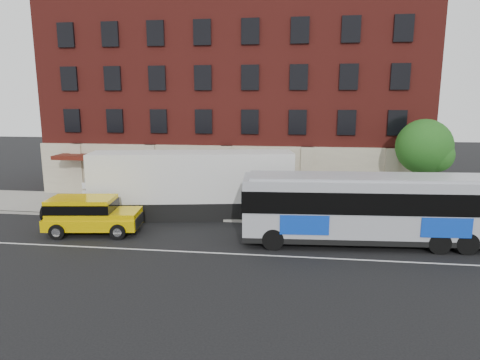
# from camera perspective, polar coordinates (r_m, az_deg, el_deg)

# --- Properties ---
(ground) EXTENTS (120.00, 120.00, 0.00)m
(ground) POSITION_cam_1_polar(r_m,az_deg,el_deg) (21.08, -6.99, -10.24)
(ground) COLOR black
(ground) RESTS_ON ground
(sidewalk) EXTENTS (60.00, 6.00, 0.15)m
(sidewalk) POSITION_cam_1_polar(r_m,az_deg,el_deg) (29.43, -2.68, -3.82)
(sidewalk) COLOR #9A968C
(sidewalk) RESTS_ON ground
(kerb) EXTENTS (60.00, 0.25, 0.15)m
(kerb) POSITION_cam_1_polar(r_m,az_deg,el_deg) (26.60, -3.80, -5.46)
(kerb) COLOR #9A968C
(kerb) RESTS_ON ground
(lane_line) EXTENTS (60.00, 0.12, 0.01)m
(lane_line) POSITION_cam_1_polar(r_m,az_deg,el_deg) (21.53, -6.66, -9.75)
(lane_line) COLOR silver
(lane_line) RESTS_ON ground
(building) EXTENTS (30.00, 12.10, 15.00)m
(building) POSITION_cam_1_polar(r_m,az_deg,el_deg) (36.27, -0.59, 10.99)
(building) COLOR maroon
(building) RESTS_ON sidewalk
(sign_pole) EXTENTS (0.30, 0.20, 2.50)m
(sign_pole) POSITION_cam_1_polar(r_m,az_deg,el_deg) (29.21, -20.38, -1.85)
(sign_pole) COLOR slate
(sign_pole) RESTS_ON ground
(street_tree) EXTENTS (3.60, 3.60, 6.20)m
(street_tree) POSITION_cam_1_polar(r_m,az_deg,el_deg) (29.92, 23.96, 3.93)
(street_tree) COLOR #3B2E1D
(street_tree) RESTS_ON sidewalk
(city_bus) EXTENTS (13.67, 3.71, 3.70)m
(city_bus) POSITION_cam_1_polar(r_m,az_deg,el_deg) (23.02, 17.52, -3.50)
(city_bus) COLOR #A5A7AF
(city_bus) RESTS_ON ground
(yellow_suv) EXTENTS (5.65, 2.95, 2.11)m
(yellow_suv) POSITION_cam_1_polar(r_m,az_deg,el_deg) (25.38, -20.02, -4.27)
(yellow_suv) COLOR #E5BB00
(yellow_suv) RESTS_ON ground
(shipping_container) EXTENTS (13.11, 4.81, 4.28)m
(shipping_container) POSITION_cam_1_polar(r_m,az_deg,el_deg) (27.16, -6.50, -0.71)
(shipping_container) COLOR black
(shipping_container) RESTS_ON ground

